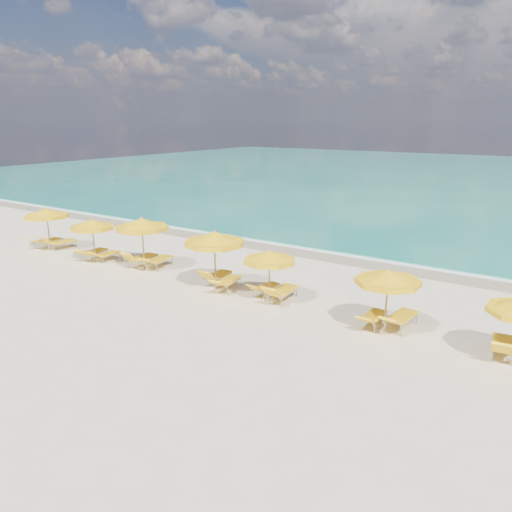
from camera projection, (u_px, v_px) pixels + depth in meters
The scene contains 24 objects.
ground_plane at pixel (236, 292), 20.60m from camera, with size 120.00×120.00×0.00m, color beige.
ocean at pixel (474, 179), 59.03m from camera, with size 120.00×80.00×0.30m, color #13705C.
wet_sand_band at pixel (318, 253), 26.52m from camera, with size 120.00×2.60×0.01m, color tan.
foam_line at pixel (324, 250), 27.16m from camera, with size 120.00×1.20×0.03m, color white.
whitecap_near at pixel (304, 214), 37.42m from camera, with size 14.00×0.36×0.05m, color white.
umbrella_0 at pixel (46, 213), 26.82m from camera, with size 3.05×3.05×2.33m.
umbrella_1 at pixel (92, 225), 24.48m from camera, with size 2.76×2.76×2.20m.
umbrella_2 at pixel (142, 225), 23.23m from camera, with size 2.83×2.83×2.52m.
umbrella_3 at pixel (214, 239), 20.38m from camera, with size 2.81×2.81×2.54m.
umbrella_4 at pixel (270, 257), 19.08m from camera, with size 2.24×2.24×2.10m.
umbrella_5 at pixel (388, 278), 16.33m from camera, with size 2.84×2.84×2.22m.
lounger_0_left at pixel (48, 243), 27.74m from camera, with size 0.70×1.85×0.68m.
lounger_0_right at pixel (62, 245), 27.29m from camera, with size 0.97×1.95×0.90m.
lounger_1_left at pixel (94, 255), 25.36m from camera, with size 0.87×1.93×0.76m.
lounger_1_right at pixel (107, 257), 25.10m from camera, with size 0.57×1.66×0.66m.
lounger_2_left at pixel (142, 261), 24.14m from camera, with size 0.80×2.02×0.94m.
lounger_2_right at pixel (159, 263), 23.91m from camera, with size 0.95×2.07×0.77m.
lounger_3_left at pixel (217, 279), 21.56m from camera, with size 0.74×1.87×0.88m.
lounger_3_right at pixel (228, 284), 20.84m from camera, with size 0.96×2.00×0.75m.
lounger_4_left at pixel (266, 290), 20.23m from camera, with size 0.66×1.68×0.70m.
lounger_4_right at pixel (282, 295), 19.52m from camera, with size 0.78×2.03×0.91m.
lounger_5_left at pixel (373, 320), 17.21m from camera, with size 0.60×1.75×0.69m.
lounger_5_right at pixel (401, 322), 16.99m from camera, with size 0.82×2.08×0.79m.
lounger_6_left at pixel (502, 349), 15.00m from camera, with size 0.81×1.87×0.86m.
Camera 1 is at (11.51, -15.70, 6.94)m, focal length 35.00 mm.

